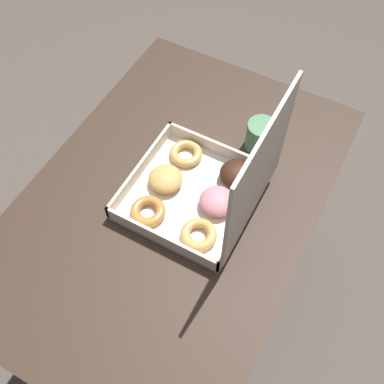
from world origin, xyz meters
The scene contains 4 objects.
ground_plane centered at (0.00, 0.00, 0.00)m, with size 8.00×8.00×0.00m, color #564C44.
dining_table centered at (0.00, 0.00, 0.62)m, with size 1.06×0.71×0.74m.
donut_box centered at (-0.04, 0.09, 0.80)m, with size 0.32×0.32×0.37m.
coffee_mug centered at (-0.27, 0.13, 0.78)m, with size 0.08×0.08×0.09m.
Camera 1 is at (0.51, 0.34, 1.73)m, focal length 42.00 mm.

